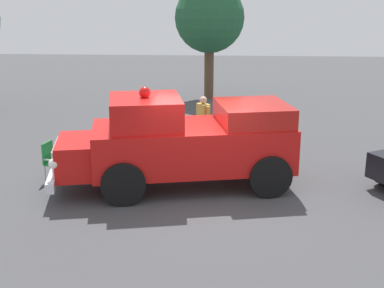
{
  "coord_description": "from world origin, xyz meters",
  "views": [
    {
      "loc": [
        -0.49,
        11.67,
        4.7
      ],
      "look_at": [
        0.31,
        -0.59,
        1.11
      ],
      "focal_mm": 47.71,
      "sensor_mm": 36.0,
      "label": 1
    }
  ],
  "objects": [
    {
      "name": "oak_tree_right",
      "position": [
        0.28,
        -12.29,
        3.67
      ],
      "size": [
        3.19,
        3.19,
        5.31
      ],
      "color": "brown",
      "rests_on": "ground"
    },
    {
      "name": "ground_plane",
      "position": [
        0.0,
        0.0,
        0.0
      ],
      "size": [
        60.0,
        60.0,
        0.0
      ],
      "primitive_type": "plane",
      "color": "#424244"
    },
    {
      "name": "traffic_cone",
      "position": [
        -1.23,
        -2.57,
        0.31
      ],
      "size": [
        0.4,
        0.4,
        0.64
      ],
      "color": "orange",
      "rests_on": "ground"
    },
    {
      "name": "lawn_chair_by_car",
      "position": [
        4.01,
        -0.79,
        0.59
      ],
      "size": [
        0.59,
        0.6,
        1.02
      ],
      "color": "#B7BABF",
      "rests_on": "ground"
    },
    {
      "name": "vintage_fire_truck",
      "position": [
        0.54,
        -0.54,
        1.2
      ],
      "size": [
        6.27,
        3.42,
        2.59
      ],
      "color": "black",
      "rests_on": "ground"
    },
    {
      "name": "spectator_standing",
      "position": [
        0.18,
        -3.96,
        0.96
      ],
      "size": [
        0.46,
        0.58,
        1.68
      ],
      "color": "#2D334C",
      "rests_on": "ground"
    }
  ]
}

